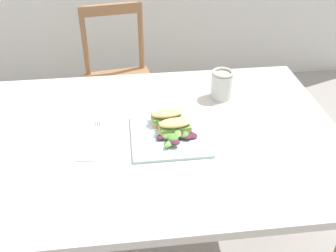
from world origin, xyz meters
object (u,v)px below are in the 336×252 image
(sandwich_half_back, at_px, (167,117))
(mason_jar_iced_tea, at_px, (222,86))
(chair_wooden_far, at_px, (119,81))
(fork_on_napkin, at_px, (96,134))
(plate_lunch, at_px, (169,136))
(sandwich_half_front, at_px, (175,126))
(dining_table, at_px, (145,158))

(sandwich_half_back, bearing_deg, mason_jar_iced_tea, 35.79)
(chair_wooden_far, height_order, sandwich_half_back, chair_wooden_far)
(sandwich_half_back, xyz_separation_m, fork_on_napkin, (-0.26, -0.03, -0.03))
(plate_lunch, bearing_deg, mason_jar_iced_tea, 45.68)
(plate_lunch, distance_m, sandwich_half_front, 0.04)
(plate_lunch, xyz_separation_m, sandwich_half_back, (0.00, 0.07, 0.03))
(sandwich_half_back, bearing_deg, dining_table, -152.49)
(sandwich_half_front, distance_m, sandwich_half_back, 0.07)
(plate_lunch, xyz_separation_m, mason_jar_iced_tea, (0.24, 0.25, 0.05))
(chair_wooden_far, bearing_deg, sandwich_half_front, -78.37)
(plate_lunch, xyz_separation_m, fork_on_napkin, (-0.26, 0.04, 0.00))
(chair_wooden_far, xyz_separation_m, plate_lunch, (0.18, -0.99, 0.30))
(sandwich_half_back, bearing_deg, chair_wooden_far, 101.19)
(dining_table, distance_m, fork_on_napkin, 0.21)
(mason_jar_iced_tea, bearing_deg, chair_wooden_far, 119.84)
(sandwich_half_front, relative_size, mason_jar_iced_tea, 1.01)
(chair_wooden_far, xyz_separation_m, fork_on_napkin, (-0.08, -0.95, 0.30))
(chair_wooden_far, height_order, plate_lunch, chair_wooden_far)
(dining_table, height_order, plate_lunch, plate_lunch)
(sandwich_half_front, bearing_deg, dining_table, 169.99)
(chair_wooden_far, xyz_separation_m, sandwich_half_back, (0.18, -0.92, 0.33))
(dining_table, bearing_deg, chair_wooden_far, 95.51)
(sandwich_half_front, bearing_deg, mason_jar_iced_tea, 47.24)
(sandwich_half_front, xyz_separation_m, mason_jar_iced_tea, (0.22, 0.24, 0.02))
(sandwich_half_back, bearing_deg, fork_on_napkin, -173.21)
(dining_table, xyz_separation_m, plate_lunch, (0.09, -0.03, 0.11))
(chair_wooden_far, bearing_deg, plate_lunch, -79.65)
(plate_lunch, height_order, sandwich_half_front, sandwich_half_front)
(dining_table, distance_m, mason_jar_iced_tea, 0.43)
(plate_lunch, bearing_deg, fork_on_napkin, 170.56)
(fork_on_napkin, bearing_deg, sandwich_half_back, 6.79)
(sandwich_half_back, relative_size, mason_jar_iced_tea, 1.01)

